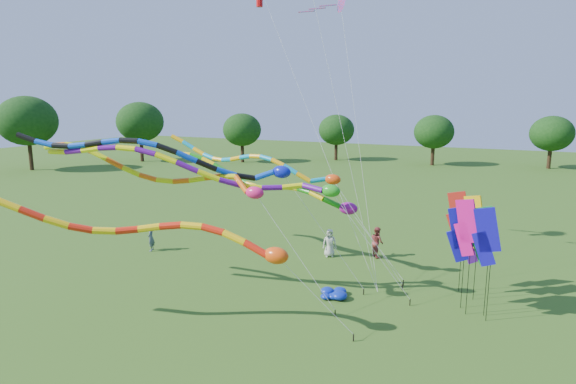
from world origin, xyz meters
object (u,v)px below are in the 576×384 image
at_px(tube_kite_red, 157,232).
at_px(blue_nylon_heap, 340,294).
at_px(person_c, 377,242).
at_px(tube_kite_orange, 171,174).
at_px(person_b, 151,238).
at_px(person_a, 330,243).

distance_m(tube_kite_red, blue_nylon_heap, 8.90).
xyz_separation_m(blue_nylon_heap, person_c, (-0.03, 6.53, 0.69)).
height_order(tube_kite_red, person_c, tube_kite_red).
height_order(tube_kite_orange, person_b, tube_kite_orange).
bearing_deg(person_b, tube_kite_red, 16.40).
height_order(tube_kite_red, person_b, tube_kite_red).
bearing_deg(person_a, person_b, 171.59).
bearing_deg(tube_kite_orange, person_a, 54.47).
bearing_deg(person_b, person_a, 82.81).
xyz_separation_m(tube_kite_orange, person_b, (-5.60, 4.70, -4.93)).
distance_m(tube_kite_orange, blue_nylon_heap, 9.42).
bearing_deg(blue_nylon_heap, person_a, 115.11).
distance_m(blue_nylon_heap, person_a, 5.98).
relative_size(tube_kite_red, person_c, 7.99).
relative_size(tube_kite_red, person_b, 8.78).
height_order(blue_nylon_heap, person_c, person_c).
relative_size(person_a, person_b, 1.01).
height_order(tube_kite_red, blue_nylon_heap, tube_kite_red).
bearing_deg(tube_kite_orange, tube_kite_red, -68.33).
xyz_separation_m(person_b, person_c, (12.62, 4.73, 0.08)).
relative_size(tube_kite_red, person_a, 8.69).
height_order(tube_kite_red, tube_kite_orange, tube_kite_orange).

